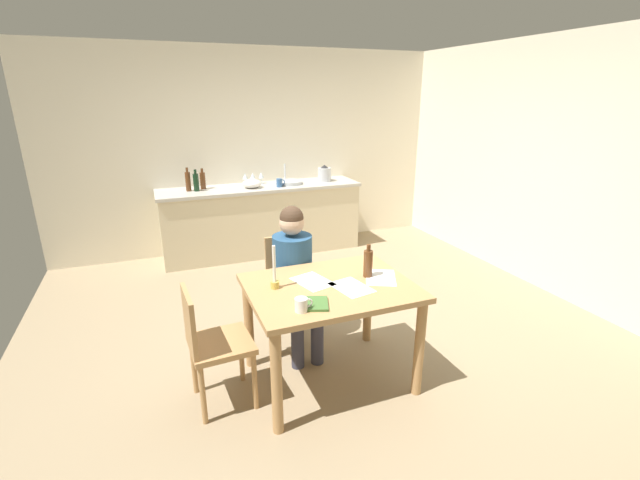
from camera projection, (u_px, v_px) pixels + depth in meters
ground_plane at (326, 334)px, 3.90m from camera, size 5.20×5.20×0.04m
wall_back at (253, 151)px, 5.77m from camera, size 5.20×0.12×2.60m
wall_right at (564, 170)px, 4.38m from camera, size 0.12×5.20×2.60m
kitchen_counter at (262, 219)px, 5.72m from camera, size 2.58×0.64×0.90m
dining_table at (330, 301)px, 3.05m from camera, size 1.14×0.88×0.76m
chair_at_table at (290, 283)px, 3.67m from camera, size 0.41×0.41×0.89m
person_seated at (295, 270)px, 3.49m from camera, size 0.33×0.60×1.19m
chair_side_empty at (211, 342)px, 2.85m from camera, size 0.42×0.42×0.86m
coffee_mug at (302, 305)px, 2.64m from camera, size 0.12×0.08×0.09m
candlestick at (275, 276)px, 2.94m from camera, size 0.06×0.06×0.31m
book_magazine at (313, 304)px, 2.73m from camera, size 0.24×0.24×0.02m
paper_letter at (381, 277)px, 3.14m from camera, size 0.32×0.36×0.00m
paper_bill at (313, 281)px, 3.07m from camera, size 0.28×0.34×0.00m
paper_envelope at (351, 287)px, 2.98m from camera, size 0.27×0.33×0.00m
wine_bottle_on_table at (368, 263)px, 3.13m from camera, size 0.07×0.07×0.25m
sink_unit at (289, 182)px, 5.71m from camera, size 0.36×0.36×0.24m
bottle_oil at (188, 181)px, 5.24m from camera, size 0.06×0.06×0.29m
bottle_vinegar at (196, 182)px, 5.25m from camera, size 0.07×0.07×0.26m
bottle_wine_red at (203, 180)px, 5.37m from camera, size 0.07×0.07×0.26m
mixing_bowl at (252, 184)px, 5.45m from camera, size 0.24×0.24×0.11m
stovetop_kettle at (324, 174)px, 5.85m from camera, size 0.18×0.18×0.22m
wine_glass_near_sink at (261, 175)px, 5.69m from camera, size 0.07×0.07×0.15m
wine_glass_by_kettle at (253, 176)px, 5.65m from camera, size 0.07×0.07×0.15m
wine_glass_back_left at (245, 176)px, 5.62m from camera, size 0.07×0.07×0.15m
teacup_on_counter at (280, 183)px, 5.50m from camera, size 0.11×0.07×0.11m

